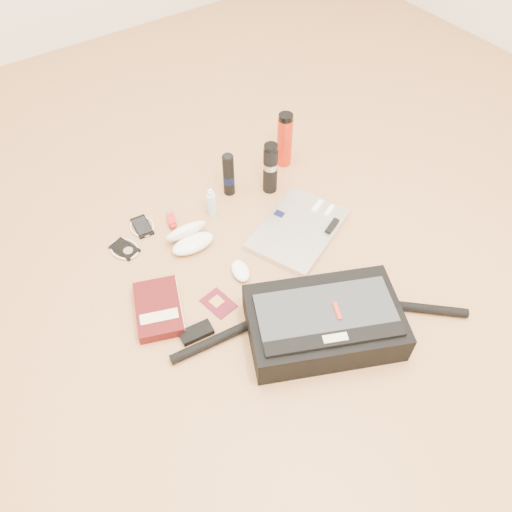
# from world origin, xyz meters

# --- Properties ---
(ground) EXTENTS (4.00, 4.00, 0.00)m
(ground) POSITION_xyz_m (0.00, 0.00, 0.00)
(ground) COLOR #B07949
(ground) RESTS_ON ground
(messenger_bag) EXTENTS (0.91, 0.50, 0.14)m
(messenger_bag) POSITION_xyz_m (-0.02, -0.27, 0.06)
(messenger_bag) COLOR black
(messenger_bag) RESTS_ON ground
(laptop) EXTENTS (0.45, 0.39, 0.04)m
(laptop) POSITION_xyz_m (0.20, 0.13, 0.01)
(laptop) COLOR silver
(laptop) RESTS_ON ground
(book) EXTENTS (0.22, 0.26, 0.04)m
(book) POSITION_xyz_m (-0.41, 0.11, 0.02)
(book) COLOR #430B0C
(book) RESTS_ON ground
(passport) EXTENTS (0.10, 0.12, 0.01)m
(passport) POSITION_xyz_m (-0.23, 0.02, 0.00)
(passport) COLOR #530F1C
(passport) RESTS_ON ground
(mouse) EXTENTS (0.08, 0.11, 0.03)m
(mouse) POSITION_xyz_m (-0.10, 0.09, 0.02)
(mouse) COLOR white
(mouse) RESTS_ON ground
(sunglasses_case) EXTENTS (0.17, 0.15, 0.10)m
(sunglasses_case) POSITION_xyz_m (-0.17, 0.32, 0.03)
(sunglasses_case) COLOR white
(sunglasses_case) RESTS_ON ground
(ipod) EXTENTS (0.12, 0.12, 0.01)m
(ipod) POSITION_xyz_m (-0.39, 0.43, 0.01)
(ipod) COLOR black
(ipod) RESTS_ON ground
(phone) EXTENTS (0.10, 0.12, 0.01)m
(phone) POSITION_xyz_m (-0.28, 0.49, 0.01)
(phone) COLOR black
(phone) RESTS_ON ground
(inhaler) EXTENTS (0.05, 0.10, 0.03)m
(inhaler) POSITION_xyz_m (-0.18, 0.45, 0.01)
(inhaler) COLOR red
(inhaler) RESTS_ON ground
(spray_bottle) EXTENTS (0.04, 0.04, 0.13)m
(spray_bottle) POSITION_xyz_m (-0.02, 0.40, 0.06)
(spray_bottle) COLOR #B3E1F3
(spray_bottle) RESTS_ON ground
(aerosol_can) EXTENTS (0.06, 0.06, 0.20)m
(aerosol_can) POSITION_xyz_m (0.10, 0.47, 0.10)
(aerosol_can) COLOR black
(aerosol_can) RESTS_ON ground
(thermos_black) EXTENTS (0.06, 0.06, 0.23)m
(thermos_black) POSITION_xyz_m (0.25, 0.39, 0.11)
(thermos_black) COLOR black
(thermos_black) RESTS_ON ground
(thermos_red) EXTENTS (0.08, 0.08, 0.24)m
(thermos_red) POSITION_xyz_m (0.40, 0.49, 0.12)
(thermos_red) COLOR red
(thermos_red) RESTS_ON ground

